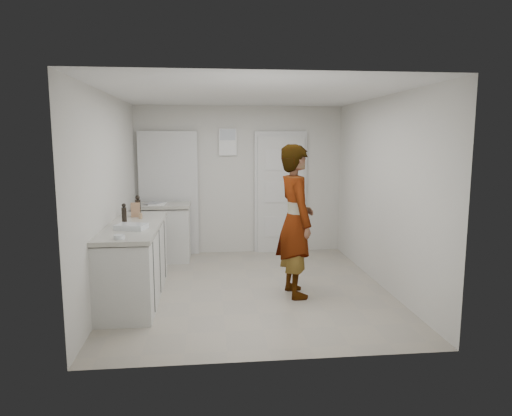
{
  "coord_description": "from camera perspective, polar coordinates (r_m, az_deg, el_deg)",
  "views": [
    {
      "loc": [
        -0.54,
        -5.76,
        1.94
      ],
      "look_at": [
        0.11,
        0.4,
        1.01
      ],
      "focal_mm": 32.0,
      "sensor_mm": 36.0,
      "label": 1
    }
  ],
  "objects": [
    {
      "name": "papers",
      "position": [
        7.38,
        -12.24,
        0.49
      ],
      "size": [
        0.27,
        0.34,
        0.01
      ],
      "primitive_type": "cube",
      "rotation": [
        0.0,
        0.0,
        -0.04
      ],
      "color": "white",
      "rests_on": "side_counter"
    },
    {
      "name": "spice_jar",
      "position": [
        6.09,
        -14.24,
        -0.97
      ],
      "size": [
        0.05,
        0.05,
        0.07
      ],
      "primitive_type": "cylinder",
      "color": "tan",
      "rests_on": "main_counter"
    },
    {
      "name": "ground",
      "position": [
        6.1,
        -0.66,
        -10.0
      ],
      "size": [
        4.0,
        4.0,
        0.0
      ],
      "primitive_type": "plane",
      "color": "#A39A89",
      "rests_on": "ground"
    },
    {
      "name": "person",
      "position": [
        5.66,
        4.97,
        -1.63
      ],
      "size": [
        0.54,
        0.74,
        1.89
      ],
      "primitive_type": "imported",
      "rotation": [
        0.0,
        0.0,
        1.71
      ],
      "color": "silver",
      "rests_on": "ground"
    },
    {
      "name": "main_counter",
      "position": [
        5.83,
        -14.9,
        -6.79
      ],
      "size": [
        0.64,
        1.96,
        0.93
      ],
      "color": "silver",
      "rests_on": "ground"
    },
    {
      "name": "egg_bowl",
      "position": [
        4.92,
        -16.72,
        -3.48
      ],
      "size": [
        0.11,
        0.11,
        0.04
      ],
      "color": "silver",
      "rests_on": "main_counter"
    },
    {
      "name": "side_counter",
      "position": [
        7.5,
        -11.36,
        -3.25
      ],
      "size": [
        0.84,
        0.61,
        0.93
      ],
      "color": "silver",
      "rests_on": "ground"
    },
    {
      "name": "cake_mix_box",
      "position": [
        6.24,
        -14.84,
        -0.23
      ],
      "size": [
        0.12,
        0.06,
        0.19
      ],
      "primitive_type": "cube",
      "rotation": [
        0.0,
        0.0,
        0.07
      ],
      "color": "#9C6E4E",
      "rests_on": "main_counter"
    },
    {
      "name": "oil_cruet_a",
      "position": [
        6.28,
        -14.54,
        0.21
      ],
      "size": [
        0.07,
        0.07,
        0.28
      ],
      "color": "black",
      "rests_on": "main_counter"
    },
    {
      "name": "baking_dish",
      "position": [
        5.42,
        -15.31,
        -2.28
      ],
      "size": [
        0.38,
        0.31,
        0.06
      ],
      "rotation": [
        0.0,
        0.0,
        -0.27
      ],
      "color": "silver",
      "rests_on": "main_counter"
    },
    {
      "name": "room_shell",
      "position": [
        7.77,
        -3.3,
        1.77
      ],
      "size": [
        4.0,
        4.0,
        4.0
      ],
      "color": "beige",
      "rests_on": "ground"
    },
    {
      "name": "oil_cruet_b",
      "position": [
        5.68,
        -16.16,
        -0.82
      ],
      "size": [
        0.06,
        0.06,
        0.26
      ],
      "color": "black",
      "rests_on": "main_counter"
    }
  ]
}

